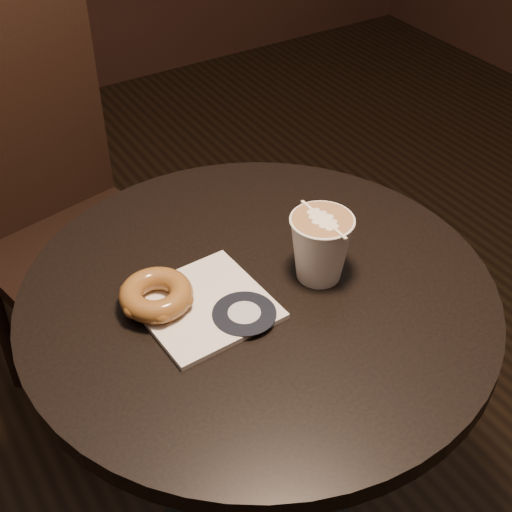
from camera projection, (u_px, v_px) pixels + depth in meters
name	position (u px, v px, depth m)	size (l,w,h in m)	color
cafe_table	(258.00, 380.00, 1.17)	(0.70, 0.70, 0.75)	black
chair	(54.00, 198.00, 1.57)	(0.46, 0.46, 0.98)	black
pastry_bag	(204.00, 305.00, 1.01)	(0.17, 0.17, 0.01)	silver
doughnut	(156.00, 295.00, 0.99)	(0.10, 0.10, 0.03)	brown
latte_cup	(320.00, 248.00, 1.03)	(0.09, 0.09, 0.10)	white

